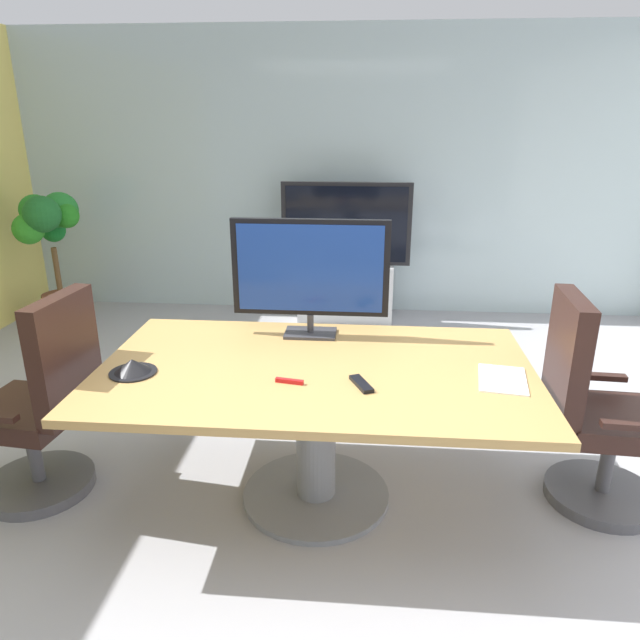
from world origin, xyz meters
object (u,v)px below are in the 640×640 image
Objects in this scene: office_chair_left at (44,414)px; conference_phone at (132,367)px; tv_monitor at (310,271)px; wall_display_unit at (346,274)px; remote_control at (361,384)px; office_chair_right at (594,420)px; potted_plant at (50,237)px; conference_table at (316,399)px.

conference_phone is at bearing 86.94° from office_chair_left.
tv_monitor reaches higher than wall_display_unit.
office_chair_left reaches higher than conference_phone.
remote_control is (0.19, -3.02, 0.31)m from wall_display_unit.
office_chair_right is 4.95× the size of conference_phone.
conference_phone is (1.77, -2.55, -0.07)m from potted_plant.
office_chair_left is (-1.38, -0.06, -0.11)m from conference_table.
conference_table is 1.39m from office_chair_right.
wall_display_unit reaches higher than remote_control.
wall_display_unit is (0.10, 2.39, -0.66)m from tv_monitor.
wall_display_unit reaches higher than conference_table.
tv_monitor reaches higher than potted_plant.
tv_monitor is at bearing 80.59° from office_chair_right.
office_chair_right is at bearing -12.79° from tv_monitor.
conference_table is at bearing 98.19° from office_chair_left.
tv_monitor is (1.31, 0.50, 0.65)m from office_chair_left.
office_chair_right is 1.30× the size of tv_monitor.
office_chair_right is 0.88× the size of potted_plant.
tv_monitor is at bearing 116.37° from office_chair_left.
office_chair_left is 1.00× the size of office_chair_right.
conference_table is at bearing -42.57° from potted_plant.
potted_plant is (-2.62, 2.41, 0.27)m from conference_table.
tv_monitor is 0.64× the size of wall_display_unit.
tv_monitor is 3.23m from potted_plant.
conference_phone reaches higher than conference_table.
remote_control is at bearing -40.28° from conference_table.
remote_control is (0.29, -0.62, -0.35)m from tv_monitor.
potted_plant reaches higher than office_chair_left.
conference_table is 2.48× the size of tv_monitor.
conference_phone is (-0.78, -0.58, -0.33)m from tv_monitor.
conference_table is 0.69m from tv_monitor.
office_chair_left is at bearing 96.93° from office_chair_right.
conference_table is 1.39m from office_chair_left.
remote_control is (1.07, -0.04, -0.02)m from conference_phone.
conference_table is at bearing 9.67° from conference_phone.
office_chair_right reaches higher than conference_phone.
wall_display_unit is (-1.35, 2.72, -0.01)m from office_chair_right.
conference_table is 1.91× the size of office_chair_right.
office_chair_right is at bearing -63.59° from wall_display_unit.
office_chair_left is 1.55m from tv_monitor.
conference_phone is at bearing 153.18° from remote_control.
wall_display_unit is (0.03, 2.83, -0.13)m from conference_table.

